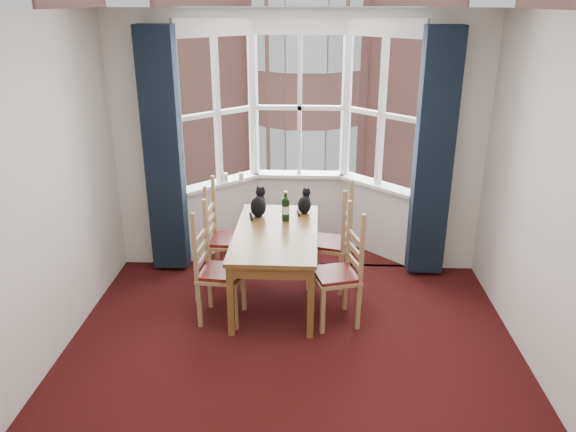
# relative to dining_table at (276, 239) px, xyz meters

# --- Properties ---
(floor) EXTENTS (4.50, 4.50, 0.00)m
(floor) POSITION_rel_dining_table_xyz_m (0.19, -1.44, -0.65)
(floor) COLOR black
(floor) RESTS_ON ground
(ceiling) EXTENTS (4.50, 4.50, 0.00)m
(ceiling) POSITION_rel_dining_table_xyz_m (0.19, -1.44, 2.15)
(ceiling) COLOR white
(ceiling) RESTS_ON floor
(wall_left) EXTENTS (0.00, 4.50, 4.50)m
(wall_left) POSITION_rel_dining_table_xyz_m (-1.81, -1.44, 0.75)
(wall_left) COLOR silver
(wall_left) RESTS_ON floor
(wall_back_pier_left) EXTENTS (0.70, 0.12, 2.80)m
(wall_back_pier_left) POSITION_rel_dining_table_xyz_m (-1.46, 0.81, 0.75)
(wall_back_pier_left) COLOR silver
(wall_back_pier_left) RESTS_ON floor
(wall_back_pier_right) EXTENTS (0.70, 0.12, 2.80)m
(wall_back_pier_right) POSITION_rel_dining_table_xyz_m (1.84, 0.81, 0.75)
(wall_back_pier_right) COLOR silver
(wall_back_pier_right) RESTS_ON floor
(bay_window) EXTENTS (2.76, 0.94, 2.80)m
(bay_window) POSITION_rel_dining_table_xyz_m (0.19, 1.32, 0.75)
(bay_window) COLOR white
(bay_window) RESTS_ON floor
(curtain_left) EXTENTS (0.38, 0.22, 2.60)m
(curtain_left) POSITION_rel_dining_table_xyz_m (-1.23, 0.63, 0.70)
(curtain_left) COLOR black
(curtain_left) RESTS_ON floor
(curtain_right) EXTENTS (0.38, 0.22, 2.60)m
(curtain_right) POSITION_rel_dining_table_xyz_m (1.61, 0.63, 0.70)
(curtain_right) COLOR black
(curtain_right) RESTS_ON floor
(dining_table) EXTENTS (0.83, 1.53, 0.74)m
(dining_table) POSITION_rel_dining_table_xyz_m (0.00, 0.00, 0.00)
(dining_table) COLOR brown
(dining_table) RESTS_ON floor
(chair_left_near) EXTENTS (0.44, 0.46, 0.92)m
(chair_left_near) POSITION_rel_dining_table_xyz_m (-0.58, -0.41, -0.18)
(chair_left_near) COLOR #A07C4D
(chair_left_near) RESTS_ON floor
(chair_left_far) EXTENTS (0.42, 0.44, 0.92)m
(chair_left_far) POSITION_rel_dining_table_xyz_m (-0.62, 0.33, -0.18)
(chair_left_far) COLOR #A07C4D
(chair_left_far) RESTS_ON floor
(chair_right_near) EXTENTS (0.50, 0.51, 0.92)m
(chair_right_near) POSITION_rel_dining_table_xyz_m (0.66, -0.40, -0.18)
(chair_right_near) COLOR #A07C4D
(chair_right_near) RESTS_ON floor
(chair_right_far) EXTENTS (0.50, 0.51, 0.92)m
(chair_right_far) POSITION_rel_dining_table_xyz_m (0.63, 0.28, -0.18)
(chair_right_far) COLOR #A07C4D
(chair_right_far) RESTS_ON floor
(cat_left) EXTENTS (0.21, 0.26, 0.32)m
(cat_left) POSITION_rel_dining_table_xyz_m (-0.21, 0.43, 0.20)
(cat_left) COLOR black
(cat_left) RESTS_ON dining_table
(cat_right) EXTENTS (0.19, 0.23, 0.28)m
(cat_right) POSITION_rel_dining_table_xyz_m (0.27, 0.54, 0.19)
(cat_right) COLOR black
(cat_right) RESTS_ON dining_table
(wine_bottle) EXTENTS (0.08, 0.08, 0.32)m
(wine_bottle) POSITION_rel_dining_table_xyz_m (0.08, 0.30, 0.22)
(wine_bottle) COLOR black
(wine_bottle) RESTS_ON dining_table
(candle_tall) EXTENTS (0.06, 0.06, 0.11)m
(candle_tall) POSITION_rel_dining_table_xyz_m (-0.67, 1.16, 0.27)
(candle_tall) COLOR white
(candle_tall) RESTS_ON bay_window
(candle_short) EXTENTS (0.06, 0.06, 0.11)m
(candle_short) POSITION_rel_dining_table_xyz_m (-0.48, 1.19, 0.27)
(candle_short) COLOR white
(candle_short) RESTS_ON bay_window
(street) EXTENTS (80.00, 80.00, 0.00)m
(street) POSITION_rel_dining_table_xyz_m (0.19, 30.81, -6.65)
(street) COLOR #333335
(street) RESTS_ON ground
(tenement_building) EXTENTS (18.40, 7.80, 15.20)m
(tenement_building) POSITION_rel_dining_table_xyz_m (0.19, 12.57, 0.94)
(tenement_building) COLOR #93574C
(tenement_building) RESTS_ON street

